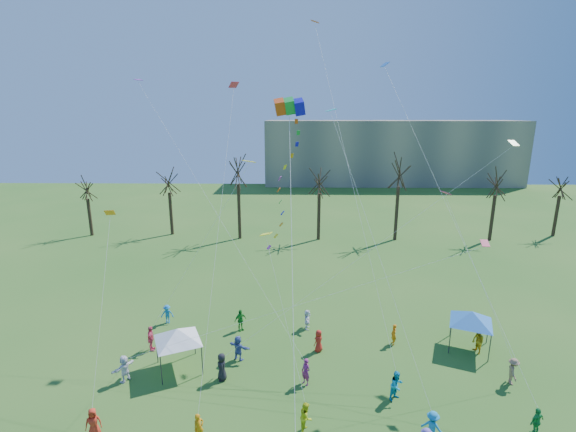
{
  "coord_description": "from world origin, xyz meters",
  "views": [
    {
      "loc": [
        -1.07,
        -16.38,
        16.44
      ],
      "look_at": [
        -1.45,
        5.0,
        11.0
      ],
      "focal_mm": 25.0,
      "sensor_mm": 36.0,
      "label": 1
    }
  ],
  "objects_px": {
    "distant_building": "(390,152)",
    "big_box_kite": "(289,188)",
    "canopy_tent_white": "(177,335)",
    "canopy_tent_blue": "(472,317)"
  },
  "relations": [
    {
      "from": "distant_building",
      "to": "canopy_tent_white",
      "type": "distance_m",
      "value": 81.31
    },
    {
      "from": "canopy_tent_white",
      "to": "canopy_tent_blue",
      "type": "xyz_separation_m",
      "value": [
        20.22,
        2.76,
        -0.02
      ]
    },
    {
      "from": "big_box_kite",
      "to": "canopy_tent_blue",
      "type": "height_order",
      "value": "big_box_kite"
    },
    {
      "from": "canopy_tent_white",
      "to": "canopy_tent_blue",
      "type": "bearing_deg",
      "value": 7.77
    },
    {
      "from": "canopy_tent_blue",
      "to": "distant_building",
      "type": "bearing_deg",
      "value": 81.75
    },
    {
      "from": "big_box_kite",
      "to": "canopy_tent_white",
      "type": "relative_size",
      "value": 5.29
    },
    {
      "from": "big_box_kite",
      "to": "canopy_tent_white",
      "type": "xyz_separation_m",
      "value": [
        -7.29,
        0.71,
        -9.89
      ]
    },
    {
      "from": "big_box_kite",
      "to": "canopy_tent_white",
      "type": "distance_m",
      "value": 12.31
    },
    {
      "from": "canopy_tent_white",
      "to": "canopy_tent_blue",
      "type": "height_order",
      "value": "canopy_tent_white"
    },
    {
      "from": "distant_building",
      "to": "big_box_kite",
      "type": "xyz_separation_m",
      "value": [
        -23.42,
        -75.83,
        4.87
      ]
    }
  ]
}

